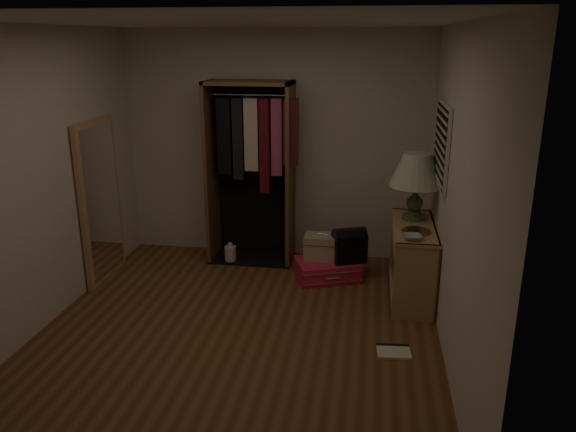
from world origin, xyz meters
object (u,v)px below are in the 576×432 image
object	(u,v)px
console_bookshelf	(412,257)
floor_mirror	(100,201)
pink_suitcase	(327,269)
table_lamp	(417,171)
black_bag	(349,244)
train_case	(322,247)
open_wardrobe	(253,157)
white_jug	(230,254)

from	to	relation	value
console_bookshelf	floor_mirror	distance (m)	3.27
pink_suitcase	table_lamp	distance (m)	1.43
floor_mirror	table_lamp	xyz separation A→B (m)	(3.24, 0.20, 0.39)
floor_mirror	table_lamp	size ratio (longest dim) A/B	2.55
black_bag	floor_mirror	bearing A→B (deg)	165.68
console_bookshelf	pink_suitcase	distance (m)	0.95
floor_mirror	train_case	bearing A→B (deg)	9.19
train_case	table_lamp	xyz separation A→B (m)	(0.93, -0.17, 0.90)
open_wardrobe	train_case	xyz separation A→B (m)	(0.83, -0.40, -0.88)
black_bag	white_jug	world-z (taller)	black_bag
console_bookshelf	white_jug	bearing A→B (deg)	164.46
pink_suitcase	white_jug	bearing A→B (deg)	145.48
black_bag	train_case	bearing A→B (deg)	150.52
open_wardrobe	pink_suitcase	bearing A→B (deg)	-27.68
open_wardrobe	floor_mirror	size ratio (longest dim) A/B	1.21
console_bookshelf	train_case	size ratio (longest dim) A/B	2.84
pink_suitcase	console_bookshelf	bearing A→B (deg)	-37.12
floor_mirror	pink_suitcase	xyz separation A→B (m)	(2.38, 0.30, -0.75)
console_bookshelf	black_bag	world-z (taller)	console_bookshelf
train_case	open_wardrobe	bearing A→B (deg)	154.05
open_wardrobe	white_jug	bearing A→B (deg)	-146.03
open_wardrobe	white_jug	distance (m)	1.15
console_bookshelf	black_bag	xyz separation A→B (m)	(-0.64, 0.29, -0.00)
console_bookshelf	train_case	xyz separation A→B (m)	(-0.93, 0.33, -0.06)
open_wardrobe	white_jug	size ratio (longest dim) A/B	8.79
console_bookshelf	white_jug	xyz separation A→B (m)	(-2.01, 0.56, -0.30)
pink_suitcase	train_case	world-z (taller)	train_case
pink_suitcase	white_jug	size ratio (longest dim) A/B	3.36
console_bookshelf	open_wardrobe	size ratio (longest dim) A/B	0.55
table_lamp	white_jug	xyz separation A→B (m)	(-2.02, 0.40, -1.14)
train_case	table_lamp	size ratio (longest dim) A/B	0.59
console_bookshelf	train_case	world-z (taller)	console_bookshelf
black_bag	pink_suitcase	bearing A→B (deg)	165.98
console_bookshelf	pink_suitcase	bearing A→B (deg)	162.98
console_bookshelf	open_wardrobe	world-z (taller)	open_wardrobe
pink_suitcase	white_jug	distance (m)	1.19
train_case	black_bag	xyz separation A→B (m)	(0.29, -0.04, 0.06)
floor_mirror	black_bag	size ratio (longest dim) A/B	4.24
black_bag	table_lamp	size ratio (longest dim) A/B	0.60
floor_mirror	open_wardrobe	bearing A→B (deg)	27.54
pink_suitcase	black_bag	bearing A→B (deg)	-12.47
black_bag	table_lamp	distance (m)	1.07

